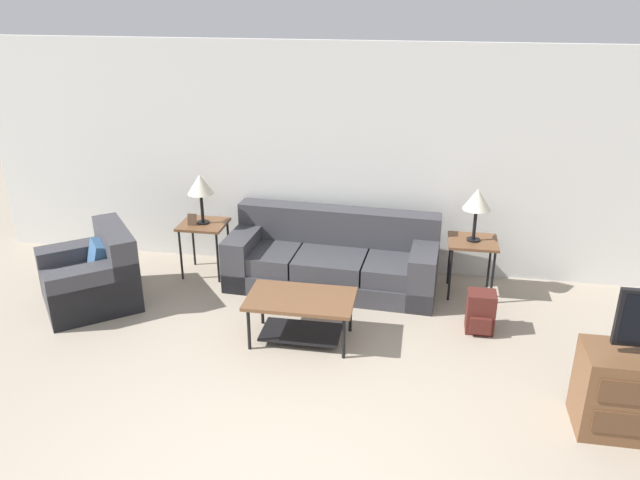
{
  "coord_description": "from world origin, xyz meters",
  "views": [
    {
      "loc": [
        0.87,
        -3.0,
        3.18
      ],
      "look_at": [
        -0.1,
        2.62,
        0.8
      ],
      "focal_mm": 35.0,
      "sensor_mm": 36.0,
      "label": 1
    }
  ],
  "objects_px": {
    "couch": "(333,260)",
    "side_table_right": "(472,246)",
    "coffee_table": "(301,309)",
    "armchair": "(93,277)",
    "backpack": "(480,312)",
    "table_lamp_left": "(200,185)",
    "side_table_left": "(204,229)",
    "table_lamp_right": "(477,200)"
  },
  "relations": [
    {
      "from": "side_table_left",
      "to": "table_lamp_right",
      "type": "height_order",
      "value": "table_lamp_right"
    },
    {
      "from": "side_table_left",
      "to": "table_lamp_right",
      "type": "relative_size",
      "value": 1.09
    },
    {
      "from": "coffee_table",
      "to": "table_lamp_right",
      "type": "distance_m",
      "value": 2.18
    },
    {
      "from": "couch",
      "to": "table_lamp_right",
      "type": "distance_m",
      "value": 1.69
    },
    {
      "from": "table_lamp_left",
      "to": "side_table_right",
      "type": "bearing_deg",
      "value": 0.0
    },
    {
      "from": "table_lamp_left",
      "to": "table_lamp_right",
      "type": "height_order",
      "value": "same"
    },
    {
      "from": "armchair",
      "to": "backpack",
      "type": "bearing_deg",
      "value": 1.29
    },
    {
      "from": "armchair",
      "to": "coffee_table",
      "type": "relative_size",
      "value": 1.29
    },
    {
      "from": "couch",
      "to": "side_table_right",
      "type": "relative_size",
      "value": 3.72
    },
    {
      "from": "table_lamp_left",
      "to": "backpack",
      "type": "height_order",
      "value": "table_lamp_left"
    },
    {
      "from": "couch",
      "to": "side_table_left",
      "type": "distance_m",
      "value": 1.53
    },
    {
      "from": "armchair",
      "to": "side_table_right",
      "type": "xyz_separation_m",
      "value": [
        3.93,
        0.89,
        0.27
      ]
    },
    {
      "from": "couch",
      "to": "coffee_table",
      "type": "xyz_separation_m",
      "value": [
        -0.12,
        -1.21,
        0.04
      ]
    },
    {
      "from": "couch",
      "to": "side_table_left",
      "type": "bearing_deg",
      "value": 178.36
    },
    {
      "from": "coffee_table",
      "to": "side_table_left",
      "type": "relative_size",
      "value": 1.6
    },
    {
      "from": "coffee_table",
      "to": "table_lamp_left",
      "type": "height_order",
      "value": "table_lamp_left"
    },
    {
      "from": "armchair",
      "to": "table_lamp_right",
      "type": "bearing_deg",
      "value": 12.72
    },
    {
      "from": "coffee_table",
      "to": "side_table_left",
      "type": "xyz_separation_m",
      "value": [
        -1.38,
        1.26,
        0.22
      ]
    },
    {
      "from": "side_table_right",
      "to": "table_lamp_right",
      "type": "distance_m",
      "value": 0.52
    },
    {
      "from": "couch",
      "to": "coffee_table",
      "type": "bearing_deg",
      "value": -95.62
    },
    {
      "from": "couch",
      "to": "side_table_left",
      "type": "relative_size",
      "value": 3.72
    },
    {
      "from": "backpack",
      "to": "side_table_left",
      "type": "bearing_deg",
      "value": 165.45
    },
    {
      "from": "table_lamp_left",
      "to": "coffee_table",
      "type": "bearing_deg",
      "value": -42.22
    },
    {
      "from": "coffee_table",
      "to": "table_lamp_right",
      "type": "bearing_deg",
      "value": 37.83
    },
    {
      "from": "side_table_right",
      "to": "table_lamp_left",
      "type": "xyz_separation_m",
      "value": [
        -3.0,
        -0.0,
        0.52
      ]
    },
    {
      "from": "table_lamp_right",
      "to": "side_table_left",
      "type": "bearing_deg",
      "value": 180.0
    },
    {
      "from": "side_table_left",
      "to": "side_table_right",
      "type": "distance_m",
      "value": 3.0
    },
    {
      "from": "table_lamp_left",
      "to": "backpack",
      "type": "bearing_deg",
      "value": -14.55
    },
    {
      "from": "couch",
      "to": "side_table_right",
      "type": "bearing_deg",
      "value": 1.65
    },
    {
      "from": "couch",
      "to": "armchair",
      "type": "height_order",
      "value": "couch"
    },
    {
      "from": "armchair",
      "to": "table_lamp_right",
      "type": "distance_m",
      "value": 4.1
    },
    {
      "from": "table_lamp_right",
      "to": "backpack",
      "type": "distance_m",
      "value": 1.18
    },
    {
      "from": "table_lamp_left",
      "to": "backpack",
      "type": "distance_m",
      "value": 3.29
    },
    {
      "from": "couch",
      "to": "side_table_right",
      "type": "height_order",
      "value": "couch"
    },
    {
      "from": "armchair",
      "to": "coffee_table",
      "type": "height_order",
      "value": "armchair"
    },
    {
      "from": "armchair",
      "to": "side_table_left",
      "type": "distance_m",
      "value": 1.31
    },
    {
      "from": "backpack",
      "to": "table_lamp_right",
      "type": "bearing_deg",
      "value": 94.88
    },
    {
      "from": "table_lamp_right",
      "to": "backpack",
      "type": "height_order",
      "value": "table_lamp_right"
    },
    {
      "from": "couch",
      "to": "backpack",
      "type": "height_order",
      "value": "couch"
    },
    {
      "from": "table_lamp_right",
      "to": "couch",
      "type": "bearing_deg",
      "value": -178.35
    },
    {
      "from": "armchair",
      "to": "backpack",
      "type": "distance_m",
      "value": 4.0
    },
    {
      "from": "table_lamp_left",
      "to": "couch",
      "type": "bearing_deg",
      "value": -1.64
    }
  ]
}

